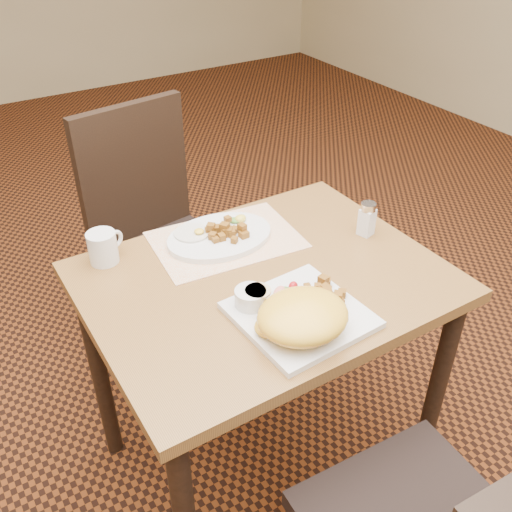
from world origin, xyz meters
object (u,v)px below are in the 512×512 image
Objects in this scene: plate_oval at (220,237)px; coffee_mug at (103,247)px; table at (265,309)px; plate_square at (300,315)px; salt_shaker at (367,218)px; chair_far at (156,229)px.

plate_oval is 0.32m from coffee_mug.
coffee_mug is at bearing 167.12° from plate_oval.
table is 3.21× the size of plate_square.
salt_shaker is at bearing -21.22° from coffee_mug.
coffee_mug is at bearing 158.78° from salt_shaker.
table is 0.39m from salt_shaker.
table is at bearing 83.04° from chair_far.
chair_far is at bearing 119.43° from salt_shaker.
chair_far reaches higher than coffee_mug.
chair_far is 0.53m from plate_oval.
plate_oval is 3.05× the size of salt_shaker.
plate_oval is (-0.02, 0.21, 0.12)m from table.
coffee_mug reaches higher than table.
salt_shaker is 0.73m from coffee_mug.
chair_far is at bearing 90.37° from plate_square.
coffee_mug reaches higher than plate_oval.
table is at bearing -41.21° from coffee_mug.
chair_far is at bearing 91.02° from plate_oval.
plate_oval is at bearing 82.10° from chair_far.
plate_oval reaches higher than table.
plate_square is at bearing 81.45° from chair_far.
table is 8.53× the size of coffee_mug.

